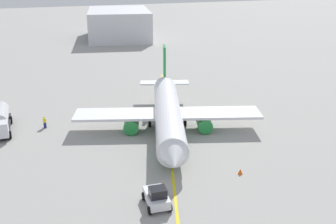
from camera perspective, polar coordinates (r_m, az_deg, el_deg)
The scene contains 8 objects.
ground_plane at distance 56.65m, azimuth 0.00°, elevation -2.85°, with size 400.00×400.00×0.00m, color #9E9B96.
airplane at distance 56.14m, azimuth -0.02°, elevation -0.15°, with size 32.92×26.79×9.66m.
fuel_tanker at distance 61.19m, azimuth -23.04°, elevation -1.02°, with size 9.77×2.91×3.15m.
pushback_tug at distance 39.59m, azimuth -1.63°, elevation -12.12°, with size 3.72×2.52×2.20m.
refueling_worker at distance 60.50m, azimuth -17.34°, elevation -1.44°, with size 0.58×0.45×1.71m.
safety_cone_nose at distance 46.15m, azimuth 10.37°, elevation -8.43°, with size 0.57×0.57×0.64m, color #F2590F.
distant_hangar at distance 134.13m, azimuth -7.08°, elevation 12.49°, with size 31.66×24.40×9.18m.
taxi_line_marking at distance 56.65m, azimuth 0.00°, elevation -2.84°, with size 64.35×0.30×0.01m, color yellow.
Camera 1 is at (49.05, -17.68, 22.15)m, focal length 42.32 mm.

